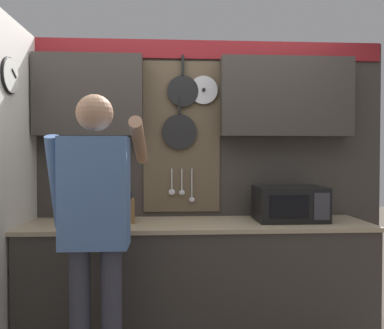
{
  "coord_description": "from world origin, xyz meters",
  "views": [
    {
      "loc": [
        -0.2,
        -2.75,
        1.37
      ],
      "look_at": [
        -0.03,
        0.18,
        1.3
      ],
      "focal_mm": 35.0,
      "sensor_mm": 36.0,
      "label": 1
    }
  ],
  "objects_px": {
    "utensil_crock": "(88,210)",
    "person": "(96,215)",
    "microwave": "(290,204)",
    "knife_block": "(127,210)"
  },
  "relations": [
    {
      "from": "microwave",
      "to": "person",
      "type": "distance_m",
      "value": 1.46
    },
    {
      "from": "microwave",
      "to": "person",
      "type": "bearing_deg",
      "value": -155.84
    },
    {
      "from": "knife_block",
      "to": "person",
      "type": "height_order",
      "value": "person"
    },
    {
      "from": "knife_block",
      "to": "person",
      "type": "xyz_separation_m",
      "value": [
        -0.11,
        -0.6,
        0.06
      ]
    },
    {
      "from": "microwave",
      "to": "knife_block",
      "type": "distance_m",
      "value": 1.23
    },
    {
      "from": "knife_block",
      "to": "utensil_crock",
      "type": "height_order",
      "value": "utensil_crock"
    },
    {
      "from": "utensil_crock",
      "to": "person",
      "type": "bearing_deg",
      "value": -73.56
    },
    {
      "from": "knife_block",
      "to": "person",
      "type": "bearing_deg",
      "value": -100.26
    },
    {
      "from": "microwave",
      "to": "utensil_crock",
      "type": "height_order",
      "value": "utensil_crock"
    },
    {
      "from": "person",
      "to": "microwave",
      "type": "bearing_deg",
      "value": 24.16
    }
  ]
}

